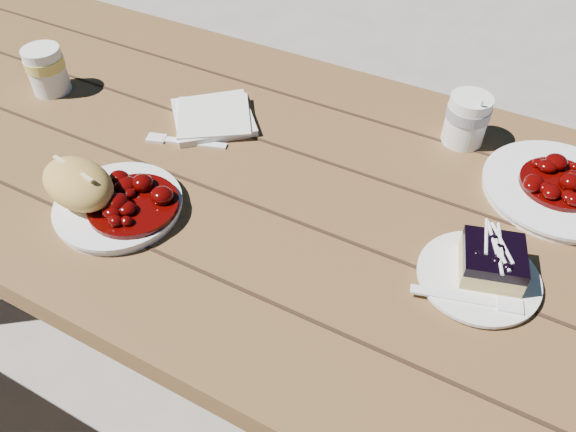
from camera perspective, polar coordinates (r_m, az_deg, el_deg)
The scene contains 14 objects.
ground at distance 1.63m, azimuth -5.82°, elevation -14.48°, with size 60.00×60.00×0.00m, color gray.
picnic_table at distance 1.17m, azimuth -7.90°, elevation 0.36°, with size 2.00×1.55×0.75m.
main_plate at distance 0.97m, azimuth -16.81°, elevation 0.90°, with size 0.20×0.20×0.02m, color white.
goulash_stew at distance 0.93m, azimuth -15.60°, elevation 1.77°, with size 0.15×0.15×0.04m, color #480302, non-canonical shape.
bread_roll at distance 0.96m, azimuth -20.54°, elevation 3.10°, with size 0.14×0.09×0.07m, color tan.
dessert_plate at distance 0.87m, azimuth 18.74°, elevation -5.96°, with size 0.17×0.17×0.01m, color white.
blueberry_cake at distance 0.86m, azimuth 20.06°, elevation -4.27°, with size 0.11×0.11×0.05m.
fork_dessert at distance 0.83m, azimuth 16.60°, elevation -7.80°, with size 0.03×0.16×0.01m, color white, non-canonical shape.
coffee_cup at distance 1.10m, azimuth 17.69°, elevation 9.31°, with size 0.08×0.08×0.10m, color white.
napkin_stack at distance 1.13m, azimuth -7.60°, elevation 9.91°, with size 0.15×0.15×0.01m, color white.
fork_table at distance 1.08m, azimuth -9.50°, elevation 7.37°, with size 0.03×0.16×0.01m, color white, non-canonical shape.
second_plate at distance 1.06m, azimuth 25.68°, elevation 2.44°, with size 0.25×0.25×0.02m, color white.
second_stew at distance 1.04m, azimuth 26.17°, elevation 3.61°, with size 0.13×0.13×0.04m, color #480302, non-canonical shape.
second_cup at distance 1.29m, azimuth -23.31°, elevation 13.46°, with size 0.08×0.08×0.10m, color white.
Camera 1 is at (0.53, -0.65, 1.40)m, focal length 35.00 mm.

